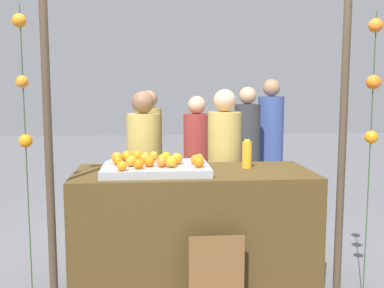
{
  "coord_description": "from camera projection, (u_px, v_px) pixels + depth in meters",
  "views": [
    {
      "loc": [
        -0.33,
        -3.57,
        1.59
      ],
      "look_at": [
        0.0,
        0.15,
        1.13
      ],
      "focal_mm": 42.32,
      "sensor_mm": 36.0,
      "label": 1
    }
  ],
  "objects": [
    {
      "name": "crowd_person_2",
      "position": [
        270.0,
        147.0,
        6.11
      ],
      "size": [
        0.34,
        0.34,
        1.72
      ],
      "color": "#384C8C",
      "rests_on": "ground_plane"
    },
    {
      "name": "ground_plane",
      "position": [
        194.0,
        281.0,
        3.75
      ],
      "size": [
        24.0,
        24.0,
        0.0
      ],
      "primitive_type": "plane",
      "color": "slate"
    },
    {
      "name": "crowd_person_3",
      "position": [
        197.0,
        166.0,
        5.18
      ],
      "size": [
        0.3,
        0.3,
        1.51
      ],
      "color": "maroon",
      "rests_on": "ground_plane"
    },
    {
      "name": "orange_11",
      "position": [
        171.0,
        162.0,
        3.45
      ],
      "size": [
        0.09,
        0.09,
        0.09
      ],
      "primitive_type": "sphere",
      "color": "orange",
      "rests_on": "orange_tray"
    },
    {
      "name": "garland_strand_left",
      "position": [
        23.0,
        86.0,
        2.95
      ],
      "size": [
        0.1,
        0.09,
        2.12
      ],
      "color": "#2D4C23",
      "rests_on": "ground_plane"
    },
    {
      "name": "orange_16",
      "position": [
        137.0,
        156.0,
        3.76
      ],
      "size": [
        0.09,
        0.09,
        0.09
      ],
      "primitive_type": "sphere",
      "color": "orange",
      "rests_on": "orange_tray"
    },
    {
      "name": "chalkboard_sign",
      "position": [
        216.0,
        275.0,
        3.19
      ],
      "size": [
        0.39,
        0.03,
        0.58
      ],
      "color": "brown",
      "rests_on": "ground_plane"
    },
    {
      "name": "stall_counter",
      "position": [
        194.0,
        227.0,
        3.7
      ],
      "size": [
        1.9,
        0.83,
        0.93
      ],
      "primitive_type": "cube",
      "color": "#4C3819",
      "rests_on": "ground_plane"
    },
    {
      "name": "orange_12",
      "position": [
        199.0,
        158.0,
        3.66
      ],
      "size": [
        0.07,
        0.07,
        0.07
      ],
      "primitive_type": "sphere",
      "color": "orange",
      "rests_on": "orange_tray"
    },
    {
      "name": "crowd_person_1",
      "position": [
        247.0,
        155.0,
        5.71
      ],
      "size": [
        0.32,
        0.32,
        1.61
      ],
      "color": "#333338",
      "rests_on": "ground_plane"
    },
    {
      "name": "orange_10",
      "position": [
        145.0,
        158.0,
        3.65
      ],
      "size": [
        0.09,
        0.09,
        0.09
      ],
      "primitive_type": "sphere",
      "color": "orange",
      "rests_on": "orange_tray"
    },
    {
      "name": "orange_7",
      "position": [
        177.0,
        159.0,
        3.59
      ],
      "size": [
        0.09,
        0.09,
        0.09
      ],
      "primitive_type": "sphere",
      "color": "orange",
      "rests_on": "orange_tray"
    },
    {
      "name": "orange_6",
      "position": [
        139.0,
        164.0,
        3.38
      ],
      "size": [
        0.07,
        0.07,
        0.07
      ],
      "primitive_type": "sphere",
      "color": "orange",
      "rests_on": "orange_tray"
    },
    {
      "name": "garland_strand_right",
      "position": [
        373.0,
        83.0,
        3.17
      ],
      "size": [
        0.11,
        0.1,
        2.12
      ],
      "color": "#2D4C23",
      "rests_on": "ground_plane"
    },
    {
      "name": "orange_13",
      "position": [
        196.0,
        160.0,
        3.58
      ],
      "size": [
        0.08,
        0.08,
        0.08
      ],
      "primitive_type": "sphere",
      "color": "orange",
      "rests_on": "orange_tray"
    },
    {
      "name": "orange_1",
      "position": [
        118.0,
        160.0,
        3.55
      ],
      "size": [
        0.07,
        0.07,
        0.07
      ],
      "primitive_type": "sphere",
      "color": "orange",
      "rests_on": "orange_tray"
    },
    {
      "name": "orange_8",
      "position": [
        199.0,
        162.0,
        3.45
      ],
      "size": [
        0.08,
        0.08,
        0.08
      ],
      "primitive_type": "sphere",
      "color": "orange",
      "rests_on": "orange_tray"
    },
    {
      "name": "orange_15",
      "position": [
        166.0,
        156.0,
        3.75
      ],
      "size": [
        0.08,
        0.08,
        0.08
      ],
      "primitive_type": "sphere",
      "color": "orange",
      "rests_on": "orange_tray"
    },
    {
      "name": "orange_3",
      "position": [
        149.0,
        161.0,
        3.47
      ],
      "size": [
        0.08,
        0.08,
        0.08
      ],
      "primitive_type": "sphere",
      "color": "orange",
      "rests_on": "orange_tray"
    },
    {
      "name": "orange_tray",
      "position": [
        156.0,
        168.0,
        3.58
      ],
      "size": [
        0.83,
        0.62,
        0.06
      ],
      "primitive_type": "cube",
      "color": "#9EA0A5",
      "rests_on": "stall_counter"
    },
    {
      "name": "orange_17",
      "position": [
        154.0,
        156.0,
        3.81
      ],
      "size": [
        0.07,
        0.07,
        0.07
      ],
      "primitive_type": "sphere",
      "color": "orange",
      "rests_on": "orange_tray"
    },
    {
      "name": "orange_4",
      "position": [
        162.0,
        159.0,
        3.6
      ],
      "size": [
        0.08,
        0.08,
        0.08
      ],
      "primitive_type": "sphere",
      "color": "orange",
      "rests_on": "orange_tray"
    },
    {
      "name": "crowd_person_0",
      "position": [
        149.0,
        160.0,
        5.45
      ],
      "size": [
        0.31,
        0.31,
        1.57
      ],
      "color": "tan",
      "rests_on": "ground_plane"
    },
    {
      "name": "juice_bottle",
      "position": [
        247.0,
        154.0,
        3.77
      ],
      "size": [
        0.08,
        0.08,
        0.24
      ],
      "color": "#FAA324",
      "rests_on": "stall_counter"
    },
    {
      "name": "orange_2",
      "position": [
        162.0,
        162.0,
        3.46
      ],
      "size": [
        0.08,
        0.08,
        0.08
      ],
      "primitive_type": "sphere",
      "color": "orange",
      "rests_on": "orange_tray"
    },
    {
      "name": "vendor_left",
      "position": [
        144.0,
        179.0,
        4.32
      ],
      "size": [
        0.31,
        0.31,
        1.57
      ],
      "color": "tan",
      "rests_on": "ground_plane"
    },
    {
      "name": "orange_0",
      "position": [
        117.0,
        158.0,
        3.64
      ],
      "size": [
        0.09,
        0.09,
        0.09
      ],
      "primitive_type": "sphere",
      "color": "orange",
      "rests_on": "orange_tray"
    },
    {
      "name": "canopy_post_left",
      "position": [
        49.0,
        154.0,
        3.07
      ],
      "size": [
        0.06,
        0.06,
        2.29
      ],
      "primitive_type": "cylinder",
      "color": "#473828",
      "rests_on": "ground_plane"
    },
    {
      "name": "canopy_post_right",
      "position": [
        342.0,
        150.0,
        3.25
      ],
      "size": [
        0.06,
        0.06,
        2.29
      ],
      "primitive_type": "cylinder",
      "color": "#473828",
      "rests_on": "ground_plane"
    },
    {
      "name": "orange_5",
      "position": [
        127.0,
        156.0,
        3.71
      ],
      "size": [
        0.09,
        0.09,
        0.09
      ],
      "primitive_type": "sphere",
      "color": "orange",
      "rests_on": "orange_tray"
    },
    {
      "name": "orange_14",
      "position": [
        122.0,
        166.0,
        3.3
      ],
      "size": [
        0.07,
        0.07,
        0.07
      ],
      "primitive_type": "sphere",
      "color": "orange",
      "rests_on": "orange_tray"
    },
    {
      "name": "orange_9",
      "position": [
        131.0,
        161.0,
        3.49
      ],
      "size": [
        0.09,
        0.09,
        0.09
      ],
      "primitive_type": "sphere",
      "color": "orange",
      "rests_on": "orange_tray"
    },
    {
      "name": "vendor_right",
      "position": [
        224.0,
        178.0,
        4.34
      ],
      "size": [
        0.32,
        0.32,
        1.58
      ],
      "color": "tan",
      "rests_on": "ground_plane"
    }
  ]
}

